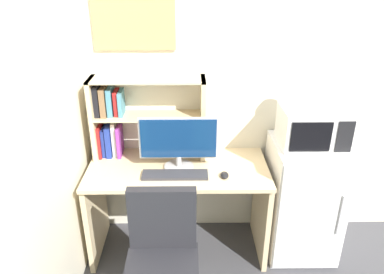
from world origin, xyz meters
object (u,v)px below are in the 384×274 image
object	(u,v)px
desk_fan	(317,88)
computer_mouse	(225,175)
mini_fridge	(302,198)
desk_chair	(163,274)
monitor	(178,142)
microwave	(313,127)
keyboard	(175,175)
hutch_bookshelf	(131,115)
wall_corkboard	(133,12)

from	to	relation	value
desk_fan	computer_mouse	bearing A→B (deg)	-165.74
mini_fridge	desk_chair	world-z (taller)	desk_chair
monitor	mini_fridge	world-z (taller)	monitor
microwave	keyboard	bearing A→B (deg)	-171.54
mini_fridge	desk_fan	world-z (taller)	desk_fan
hutch_bookshelf	desk_chair	xyz separation A→B (m)	(0.26, -0.88, -0.64)
monitor	computer_mouse	xyz separation A→B (m)	(0.31, -0.13, -0.19)
monitor	desk_fan	bearing A→B (deg)	1.29
monitor	microwave	distance (m)	0.93
hutch_bookshelf	wall_corkboard	distance (m)	0.71
mini_fridge	keyboard	bearing A→B (deg)	-171.72
computer_mouse	wall_corkboard	world-z (taller)	wall_corkboard
desk_chair	wall_corkboard	xyz separation A→B (m)	(-0.21, 0.97, 1.35)
computer_mouse	keyboard	bearing A→B (deg)	177.19
hutch_bookshelf	desk_fan	size ratio (longest dim) A/B	3.14
hutch_bookshelf	desk_chair	world-z (taller)	hutch_bookshelf
computer_mouse	microwave	distance (m)	0.69
hutch_bookshelf	mini_fridge	world-z (taller)	hutch_bookshelf
computer_mouse	desk_fan	bearing A→B (deg)	14.26
mini_fridge	desk_chair	distance (m)	1.22
keyboard	microwave	distance (m)	1.00
monitor	computer_mouse	distance (m)	0.39
desk_fan	wall_corkboard	distance (m)	1.31
computer_mouse	desk_chair	distance (m)	0.75
hutch_bookshelf	computer_mouse	bearing A→B (deg)	-27.06
hutch_bookshelf	wall_corkboard	bearing A→B (deg)	59.84
hutch_bookshelf	desk_chair	bearing A→B (deg)	-73.39
wall_corkboard	hutch_bookshelf	bearing A→B (deg)	-120.16
microwave	wall_corkboard	size ratio (longest dim) A/B	0.79
desk_chair	monitor	bearing A→B (deg)	82.84
monitor	desk_chair	world-z (taller)	monitor
hutch_bookshelf	desk_fan	xyz separation A→B (m)	(1.25, -0.19, 0.26)
hutch_bookshelf	keyboard	distance (m)	0.55
wall_corkboard	keyboard	bearing A→B (deg)	-56.53
microwave	wall_corkboard	distance (m)	1.44
mini_fridge	microwave	xyz separation A→B (m)	(0.00, 0.00, 0.58)
mini_fridge	microwave	distance (m)	0.58
keyboard	mini_fridge	distance (m)	1.00
computer_mouse	microwave	xyz separation A→B (m)	(0.61, 0.16, 0.28)
desk_chair	microwave	bearing A→B (deg)	34.86
mini_fridge	wall_corkboard	xyz separation A→B (m)	(-1.22, 0.27, 1.31)
mini_fridge	wall_corkboard	distance (m)	1.81
desk_fan	microwave	bearing A→B (deg)	22.62
hutch_bookshelf	microwave	world-z (taller)	hutch_bookshelf
monitor	desk_fan	world-z (taller)	desk_fan
microwave	desk_chair	bearing A→B (deg)	-145.14
keyboard	mini_fridge	size ratio (longest dim) A/B	0.50
wall_corkboard	mini_fridge	bearing A→B (deg)	-12.64
hutch_bookshelf	desk_fan	world-z (taller)	desk_fan
desk_fan	mini_fridge	bearing A→B (deg)	11.30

